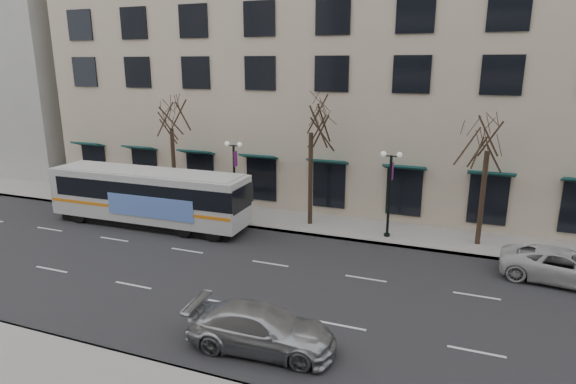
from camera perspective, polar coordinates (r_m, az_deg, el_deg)
The scene contains 12 objects.
ground at distance 23.26m, azimuth -4.37°, elevation -10.58°, with size 160.00×160.00×0.00m, color black.
sidewalk_far at distance 29.92m, azimuth 11.89°, elevation -4.76°, with size 80.00×4.00×0.15m, color gray.
building_hotel at distance 41.48m, azimuth 5.65°, elevation 17.65°, with size 40.00×20.00×24.00m, color #C1AD94.
building_far_upblock at distance 61.87m, azimuth -30.13°, elevation 16.76°, with size 28.00×20.00×28.00m, color #999993.
tree_far_left at distance 33.83m, azimuth -13.74°, elevation 8.93°, with size 3.60×3.60×8.34m.
tree_far_mid at distance 29.34m, azimuth 2.77°, elevation 8.88°, with size 3.60×3.60×8.55m.
tree_far_right at distance 27.97m, azimuth 22.74°, elevation 6.44°, with size 3.60×3.60×8.06m.
lamp_post_left at distance 31.37m, azimuth -6.37°, elevation 1.85°, with size 1.22×0.45×5.21m.
lamp_post_right at distance 28.32m, azimuth 11.95°, elevation 0.19°, with size 1.22×0.45×5.21m.
city_bus at distance 31.59m, azimuth -16.07°, elevation -0.41°, with size 13.20×3.04×3.57m.
silver_car at distance 18.02m, azimuth -3.16°, elevation -15.84°, with size 2.22×5.45×1.58m, color #A9ADB1.
white_pickup at distance 26.37m, azimuth 29.87°, elevation -7.64°, with size 2.57×5.58×1.55m, color #B9B9B9.
Camera 1 is at (9.10, -18.92, 10.02)m, focal length 30.00 mm.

